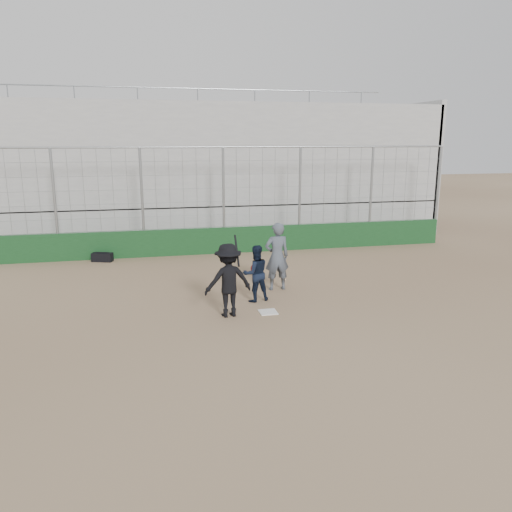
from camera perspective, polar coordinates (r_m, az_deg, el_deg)
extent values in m
plane|color=brown|center=(12.71, 1.39, -6.47)|extent=(90.00, 90.00, 0.00)
cube|color=white|center=(12.71, 1.39, -6.42)|extent=(0.44, 0.44, 0.02)
cube|color=#123A19|center=(19.21, -3.65, 1.83)|extent=(18.00, 0.25, 1.00)
cylinder|color=gray|center=(18.97, -3.72, 6.28)|extent=(0.10, 0.10, 4.00)
cylinder|color=gray|center=(22.21, 20.03, 6.52)|extent=(0.10, 0.10, 4.00)
cylinder|color=gray|center=(18.84, -3.81, 12.33)|extent=(18.00, 0.07, 0.07)
cube|color=#9E9E9E|center=(23.99, -5.53, 4.80)|extent=(20.00, 6.70, 1.60)
cube|color=#9E9E9E|center=(23.75, -5.69, 11.74)|extent=(20.00, 6.70, 4.20)
cube|color=#9E9E9E|center=(26.90, 16.33, 9.74)|extent=(0.25, 6.70, 6.10)
cylinder|color=gray|center=(26.99, -6.71, 18.48)|extent=(20.00, 0.06, 0.06)
imported|color=black|center=(12.24, -3.20, -2.78)|extent=(1.26, 0.84, 1.82)
cylinder|color=black|center=(12.25, -2.20, 0.62)|extent=(0.07, 0.57, 0.71)
imported|color=black|center=(13.41, -0.03, -3.13)|extent=(0.86, 0.74, 1.01)
sphere|color=maroon|center=(13.30, -0.03, -1.43)|extent=(0.28, 0.28, 0.28)
imported|color=#49515D|center=(14.39, 2.40, -0.43)|extent=(0.74, 0.50, 1.78)
cube|color=black|center=(18.70, -17.15, -0.13)|extent=(0.78, 0.52, 0.31)
cylinder|color=black|center=(18.66, -17.19, 0.39)|extent=(0.46, 0.19, 0.04)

